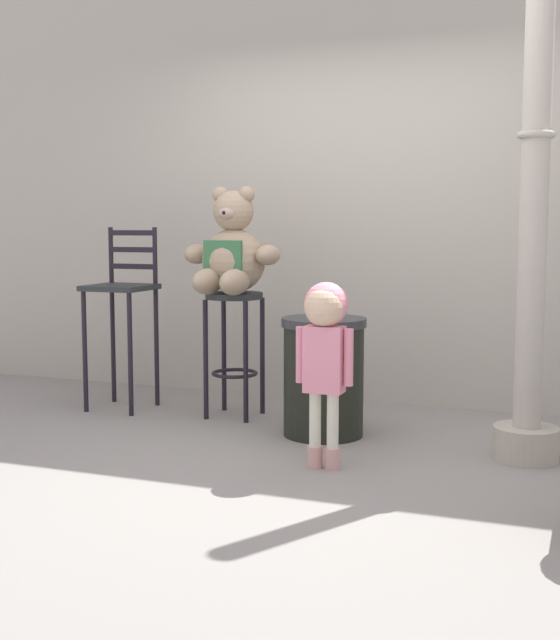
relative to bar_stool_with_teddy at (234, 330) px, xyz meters
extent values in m
plane|color=gray|center=(0.65, -0.95, -0.57)|extent=(24.00, 24.00, 0.00)
cube|color=#B3AB9F|center=(0.65, 0.88, 1.26)|extent=(6.72, 0.30, 3.65)
cylinder|color=#24282A|center=(0.00, 0.00, 0.22)|extent=(0.37, 0.37, 0.04)
cylinder|color=black|center=(-0.14, -0.14, -0.19)|extent=(0.03, 0.03, 0.77)
cylinder|color=black|center=(0.14, -0.14, -0.19)|extent=(0.03, 0.03, 0.77)
cylinder|color=black|center=(-0.14, 0.14, -0.19)|extent=(0.03, 0.03, 0.77)
cylinder|color=black|center=(0.14, 0.14, -0.19)|extent=(0.03, 0.03, 0.77)
torus|color=black|center=(0.00, 0.00, -0.29)|extent=(0.30, 0.30, 0.02)
sphere|color=tan|center=(0.00, 0.00, 0.44)|extent=(0.41, 0.41, 0.41)
cube|color=#326740|center=(0.00, -0.17, 0.46)|extent=(0.25, 0.03, 0.25)
sphere|color=tan|center=(0.00, 0.00, 0.76)|extent=(0.26, 0.26, 0.26)
ellipsoid|color=tan|center=(0.00, -0.11, 0.74)|extent=(0.11, 0.08, 0.08)
sphere|color=black|center=(0.00, -0.14, 0.75)|extent=(0.03, 0.03, 0.03)
sphere|color=tan|center=(-0.09, 0.00, 0.86)|extent=(0.10, 0.10, 0.10)
sphere|color=tan|center=(0.09, 0.00, 0.86)|extent=(0.10, 0.10, 0.10)
ellipsoid|color=tan|center=(-0.25, -0.03, 0.49)|extent=(0.14, 0.23, 0.13)
ellipsoid|color=tan|center=(0.25, -0.03, 0.49)|extent=(0.14, 0.23, 0.13)
ellipsoid|color=tan|center=(-0.09, -0.19, 0.32)|extent=(0.14, 0.35, 0.16)
ellipsoid|color=tan|center=(0.09, -0.19, 0.32)|extent=(0.14, 0.35, 0.16)
cylinder|color=#D09890|center=(0.86, -0.92, -0.52)|extent=(0.08, 0.08, 0.11)
cylinder|color=beige|center=(0.86, -0.92, -0.32)|extent=(0.06, 0.06, 0.29)
cylinder|color=#D09890|center=(0.95, -0.92, -0.52)|extent=(0.08, 0.08, 0.11)
cylinder|color=beige|center=(0.95, -0.92, -0.32)|extent=(0.06, 0.06, 0.29)
cube|color=pink|center=(0.91, -0.92, 0.00)|extent=(0.20, 0.11, 0.34)
cylinder|color=pink|center=(0.78, -0.92, 0.01)|extent=(0.05, 0.05, 0.29)
cylinder|color=pink|center=(1.03, -0.92, 0.01)|extent=(0.05, 0.05, 0.29)
sphere|color=#D8B293|center=(0.91, -0.92, 0.26)|extent=(0.21, 0.21, 0.21)
sphere|color=pink|center=(0.91, -0.89, 0.27)|extent=(0.22, 0.22, 0.22)
cylinder|color=black|center=(0.69, -0.26, -0.25)|extent=(0.47, 0.47, 0.65)
cylinder|color=#2D2D33|center=(0.69, -0.26, 0.11)|extent=(0.50, 0.50, 0.05)
cylinder|color=#AFA496|center=(1.86, -0.39, -0.48)|extent=(0.34, 0.34, 0.18)
cylinder|color=#B3A99F|center=(1.86, -0.39, 0.99)|extent=(0.14, 0.14, 2.76)
torus|color=#ADA89E|center=(1.86, -0.39, 1.13)|extent=(0.19, 0.19, 0.04)
cube|color=#24282A|center=(-0.81, -0.06, 0.26)|extent=(0.41, 0.41, 0.03)
cylinder|color=black|center=(-0.98, -0.23, -0.17)|extent=(0.03, 0.03, 0.81)
cylinder|color=black|center=(-0.64, -0.23, -0.17)|extent=(0.03, 0.03, 0.81)
cylinder|color=black|center=(-0.98, 0.11, -0.17)|extent=(0.03, 0.03, 0.81)
cylinder|color=black|center=(-0.64, 0.11, -0.17)|extent=(0.03, 0.03, 0.81)
cylinder|color=black|center=(-0.98, 0.11, 0.47)|extent=(0.03, 0.03, 0.38)
cylinder|color=black|center=(-0.64, 0.11, 0.47)|extent=(0.03, 0.03, 0.38)
cube|color=black|center=(-0.81, 0.11, 0.39)|extent=(0.35, 0.02, 0.04)
cube|color=black|center=(-0.81, 0.11, 0.50)|extent=(0.35, 0.02, 0.04)
cube|color=black|center=(-0.81, 0.11, 0.62)|extent=(0.35, 0.02, 0.04)
camera|label=1|loc=(2.19, -4.92, 0.67)|focal=47.10mm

